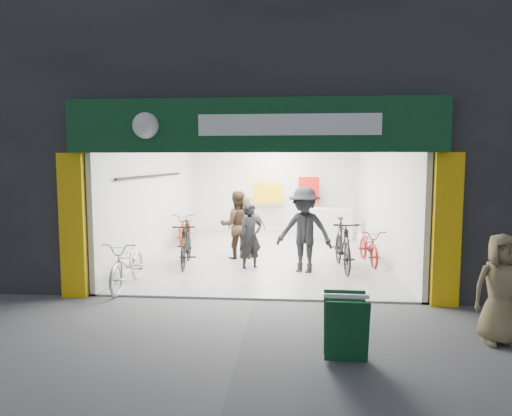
# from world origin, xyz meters

# --- Properties ---
(ground) EXTENTS (60.00, 60.00, 0.00)m
(ground) POSITION_xyz_m (0.00, 0.00, 0.00)
(ground) COLOR #56565B
(ground) RESTS_ON ground
(building) EXTENTS (17.00, 10.27, 8.00)m
(building) POSITION_xyz_m (0.91, 4.99, 4.31)
(building) COLOR #232326
(building) RESTS_ON ground
(bike_left_front) EXTENTS (0.69, 1.84, 0.96)m
(bike_left_front) POSITION_xyz_m (-2.50, 0.60, 0.48)
(bike_left_front) COLOR #BCBCC2
(bike_left_front) RESTS_ON ground
(bike_left_midfront) EXTENTS (0.71, 1.83, 1.07)m
(bike_left_midfront) POSITION_xyz_m (-1.80, 2.46, 0.54)
(bike_left_midfront) COLOR black
(bike_left_midfront) RESTS_ON ground
(bike_left_midback) EXTENTS (0.81, 1.88, 0.96)m
(bike_left_midback) POSITION_xyz_m (-2.50, 5.31, 0.48)
(bike_left_midback) COLOR maroon
(bike_left_midback) RESTS_ON ground
(bike_left_back) EXTENTS (0.73, 1.61, 0.93)m
(bike_left_back) POSITION_xyz_m (-2.50, 6.15, 0.47)
(bike_left_back) COLOR silver
(bike_left_back) RESTS_ON ground
(bike_right_front) EXTENTS (0.67, 2.00, 1.18)m
(bike_right_front) POSITION_xyz_m (1.80, 2.40, 0.59)
(bike_right_front) COLOR black
(bike_right_front) RESTS_ON ground
(bike_right_mid) EXTENTS (0.71, 1.68, 0.86)m
(bike_right_mid) POSITION_xyz_m (2.50, 3.10, 0.43)
(bike_right_mid) COLOR maroon
(bike_right_mid) RESTS_ON ground
(bike_right_back) EXTENTS (0.62, 1.72, 1.01)m
(bike_right_back) POSITION_xyz_m (2.50, 4.67, 0.51)
(bike_right_back) COLOR silver
(bike_right_back) RESTS_ON ground
(customer_a) EXTENTS (0.66, 0.60, 1.51)m
(customer_a) POSITION_xyz_m (-0.27, 2.31, 0.76)
(customer_a) COLOR black
(customer_a) RESTS_ON ground
(customer_b) EXTENTS (0.97, 0.83, 1.73)m
(customer_b) POSITION_xyz_m (-0.73, 3.40, 0.86)
(customer_b) COLOR #3B261B
(customer_b) RESTS_ON ground
(customer_c) EXTENTS (1.39, 1.04, 1.91)m
(customer_c) POSITION_xyz_m (0.93, 2.04, 0.95)
(customer_c) COLOR black
(customer_c) RESTS_ON ground
(customer_d) EXTENTS (0.94, 0.40, 1.59)m
(customer_d) POSITION_xyz_m (-0.47, 3.37, 0.80)
(customer_d) COLOR #897050
(customer_d) RESTS_ON ground
(pedestrian_near) EXTENTS (0.73, 0.48, 1.49)m
(pedestrian_near) POSITION_xyz_m (3.47, -1.64, 0.75)
(pedestrian_near) COLOR olive
(pedestrian_near) RESTS_ON ground
(sandwich_board) EXTENTS (0.55, 0.55, 0.81)m
(sandwich_board) POSITION_xyz_m (1.34, -2.37, 0.44)
(sandwich_board) COLOR #0F3F1F
(sandwich_board) RESTS_ON ground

